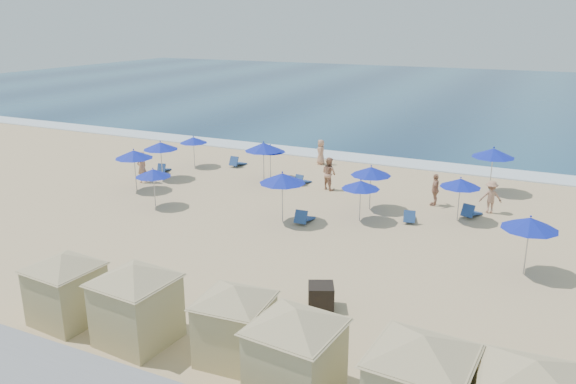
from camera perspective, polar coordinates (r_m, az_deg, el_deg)
The scene contains 32 objects.
ground at distance 25.18m, azimuth -0.10°, elevation -4.63°, with size 160.00×160.00×0.00m, color tan.
ocean at distance 77.30m, azimuth 18.10°, elevation 9.43°, with size 160.00×80.00×0.06m, color navy.
surf_line at distance 39.07m, azimuth 9.81°, elevation 3.14°, with size 160.00×2.50×0.08m, color white.
trash_bin at distance 19.22m, azimuth 3.37°, elevation -10.55°, with size 0.84×0.84×0.84m, color black.
cabana_0 at distance 19.32m, azimuth -21.74°, elevation -8.21°, with size 4.09×4.09×2.58m.
cabana_1 at distance 17.47m, azimuth -15.23°, elevation -9.90°, with size 4.39×4.39×2.77m.
cabana_2 at distance 16.17m, azimuth -5.44°, elevation -12.16°, with size 4.04×4.04×2.54m.
cabana_3 at distance 14.60m, azimuth 0.78°, elevation -14.99°, with size 4.40×4.40×2.77m.
cabana_4 at distance 13.71m, azimuth 13.35°, elevation -17.49°, with size 4.62×4.62×2.91m.
umbrella_0 at distance 34.66m, azimuth -12.83°, elevation 4.60°, with size 2.08×2.08×2.37m.
umbrella_1 at distance 32.67m, azimuth -15.40°, elevation 3.72°, with size 2.12×2.12×2.41m.
umbrella_2 at distance 37.30m, azimuth -9.58°, elevation 5.23°, with size 1.80×1.80×2.05m.
umbrella_3 at distance 29.56m, azimuth -13.54°, elevation 1.91°, with size 1.83×1.83×2.08m.
umbrella_4 at distance 34.01m, azimuth -1.81°, elevation 4.42°, with size 1.87×1.87×2.12m.
umbrella_5 at distance 32.92m, azimuth -2.51°, elevation 4.61°, with size 2.22×2.22×2.53m.
umbrella_6 at distance 26.41m, azimuth -0.58°, elevation 1.42°, with size 2.21×2.21×2.51m.
umbrella_7 at distance 28.54m, azimuth 8.44°, elevation 2.11°, with size 2.05×2.05×2.33m.
umbrella_8 at distance 26.85m, azimuth 7.40°, elevation 0.74°, with size 1.84×1.84×2.10m.
umbrella_9 at distance 32.99m, azimuth 20.14°, elevation 3.76°, with size 2.32×2.32×2.64m.
umbrella_10 at distance 27.86m, azimuth 17.12°, elevation 0.89°, with size 1.93×1.93×2.20m.
umbrella_11 at distance 22.77m, azimuth 23.37°, elevation -2.95°, with size 2.10×2.10×2.39m.
beach_chair_0 at distance 36.61m, azimuth -12.54°, elevation 2.32°, with size 0.79×1.24×0.63m.
beach_chair_1 at distance 37.32m, azimuth -5.22°, elevation 3.01°, with size 0.68×1.38×0.74m.
beach_chair_2 at distance 33.11m, azimuth 1.41°, elevation 1.17°, with size 0.72×1.25×0.65m.
beach_chair_3 at distance 26.82m, azimuth 1.60°, elevation -2.65°, with size 0.64×1.37×0.75m.
beach_chair_4 at distance 27.59m, azimuth 12.25°, elevation -2.53°, with size 0.76×1.30×0.67m.
beach_chair_5 at distance 29.05m, azimuth 18.06°, elevation -1.95°, with size 0.94×1.45×0.74m.
beachgoer_0 at distance 34.43m, azimuth -14.62°, elevation 2.46°, with size 0.68×0.45×1.87m, color tan.
beachgoer_1 at distance 32.00m, azimuth 4.18°, elevation 1.90°, with size 0.92×0.71×1.88m, color tan.
beachgoer_2 at distance 30.17m, azimuth 14.72°, elevation 0.23°, with size 1.00×0.42×1.70m, color tan.
beachgoer_3 at distance 29.83m, azimuth 19.91°, elevation -0.47°, with size 1.08×0.62×1.67m, color tan.
beachgoer_4 at distance 37.64m, azimuth 3.35°, elevation 4.08°, with size 0.82×0.53×1.68m, color tan.
Camera 1 is at (10.12, -21.07, 9.36)m, focal length 35.00 mm.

